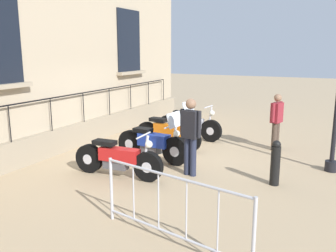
# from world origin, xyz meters

# --- Properties ---
(ground_plane) EXTENTS (60.00, 60.00, 0.00)m
(ground_plane) POSITION_xyz_m (0.00, 0.00, 0.00)
(ground_plane) COLOR tan
(building_facade) EXTENTS (0.82, 12.39, 7.46)m
(building_facade) POSITION_xyz_m (-2.73, -0.00, 3.62)
(building_facade) COLOR tan
(building_facade) RESTS_ON ground_plane
(motorcycle_red) EXTENTS (2.14, 0.62, 1.01)m
(motorcycle_red) POSITION_xyz_m (0.11, -1.90, 0.40)
(motorcycle_red) COLOR black
(motorcycle_red) RESTS_ON ground_plane
(motorcycle_blue) EXTENTS (2.07, 0.70, 1.30)m
(motorcycle_blue) POSITION_xyz_m (0.27, -0.57, 0.44)
(motorcycle_blue) COLOR black
(motorcycle_blue) RESTS_ON ground_plane
(motorcycle_orange) EXTENTS (2.07, 0.63, 1.39)m
(motorcycle_orange) POSITION_xyz_m (0.11, 0.64, 0.46)
(motorcycle_orange) COLOR black
(motorcycle_orange) RESTS_ON ground_plane
(motorcycle_silver) EXTENTS (2.20, 0.58, 1.08)m
(motorcycle_silver) POSITION_xyz_m (0.19, 1.97, 0.41)
(motorcycle_silver) COLOR black
(motorcycle_silver) RESTS_ON ground_plane
(crowd_barrier) EXTENTS (2.48, 0.59, 1.05)m
(crowd_barrier) POSITION_xyz_m (2.36, -3.93, 0.57)
(crowd_barrier) COLOR #B7B7BF
(crowd_barrier) RESTS_ON ground_plane
(bollard) EXTENTS (0.19, 0.19, 0.95)m
(bollard) POSITION_xyz_m (3.29, -0.92, 0.48)
(bollard) COLOR black
(bollard) RESTS_ON ground_plane
(pedestrian_standing) EXTENTS (0.52, 0.29, 1.72)m
(pedestrian_standing) POSITION_xyz_m (1.49, -1.13, 0.98)
(pedestrian_standing) COLOR #23283D
(pedestrian_standing) RESTS_ON ground_plane
(pedestrian_walking) EXTENTS (0.31, 0.51, 1.56)m
(pedestrian_walking) POSITION_xyz_m (2.83, 1.84, 0.87)
(pedestrian_walking) COLOR #47382D
(pedestrian_walking) RESTS_ON ground_plane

